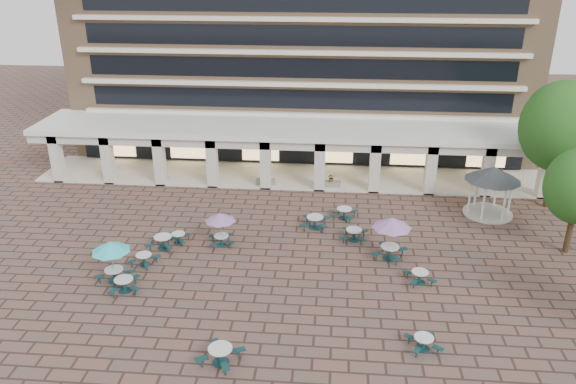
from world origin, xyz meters
name	(u,v)px	position (x,y,z in m)	size (l,w,h in m)	color
ground	(276,271)	(0.00, 0.00, 0.00)	(120.00, 120.00, 0.00)	brown
apartment_building	(304,6)	(0.00, 25.47, 12.60)	(40.00, 15.50, 25.20)	#A37F5C
retail_arcade	(295,143)	(0.00, 14.80, 3.00)	(42.00, 6.60, 4.40)	white
picnic_table_0	(124,284)	(-8.09, -2.84, 0.47)	(2.09, 2.09, 0.78)	#123838
picnic_table_1	(220,354)	(-1.65, -8.17, 0.50)	(2.25, 2.25, 0.84)	#123838
picnic_table_2	(423,342)	(7.67, -6.40, 0.42)	(1.80, 1.80, 0.70)	#123838
picnic_table_4	(111,248)	(-9.00, -1.90, 2.14)	(2.18, 2.18, 2.52)	#123838
picnic_table_5	(144,259)	(-7.91, 0.00, 0.42)	(1.85, 1.85, 0.71)	#123838
picnic_table_6	(220,218)	(-3.78, 2.78, 1.92)	(1.96, 1.96, 2.26)	#123838
picnic_table_7	(420,276)	(8.23, -0.56, 0.43)	(1.86, 1.86, 0.72)	#123838
picnic_table_8	(163,241)	(-7.35, 2.09, 0.50)	(2.00, 2.00, 0.84)	#123838
picnic_table_9	(315,221)	(2.04, 5.72, 0.51)	(2.02, 2.02, 0.85)	#123838
picnic_table_10	(354,234)	(4.64, 4.21, 0.46)	(1.96, 1.96, 0.78)	#123838
picnic_table_11	(392,224)	(6.75, 2.03, 2.33)	(2.37, 2.37, 2.74)	#123838
picnic_table_12	(178,237)	(-6.60, 2.91, 0.39)	(1.64, 1.64, 0.66)	#123838
picnic_table_13	(344,213)	(4.03, 7.35, 0.47)	(2.07, 2.07, 0.78)	#123838
gazebo	(493,179)	(14.24, 8.97, 2.69)	(3.83, 3.83, 3.57)	beige
tree_east_c	(561,127)	(18.80, 10.70, 6.08)	(5.58, 5.58, 9.30)	#42311A
planter_left	(266,180)	(-2.20, 12.90, 0.43)	(1.50, 0.60, 1.17)	gray
planter_right	(331,182)	(3.05, 12.90, 0.45)	(1.50, 0.64, 1.19)	gray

